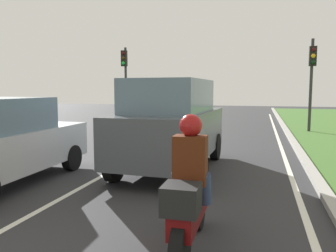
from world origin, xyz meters
name	(u,v)px	position (x,y,z in m)	size (l,w,h in m)	color
ground_plane	(185,141)	(0.00, 14.00, 0.00)	(60.00, 60.00, 0.00)	#2D2D30
lane_line_center	(168,140)	(-0.70, 14.00, 0.00)	(0.12, 32.00, 0.01)	silver
lane_line_right_edge	(280,145)	(3.60, 14.00, 0.00)	(0.12, 32.00, 0.01)	silver
curb_right	(294,144)	(4.10, 14.00, 0.06)	(0.24, 48.00, 0.12)	#9E9B93
car_suv_ahead	(171,124)	(0.69, 9.19, 1.17)	(2.09, 4.56, 2.28)	#474C51
car_sedan_left_lane	(1,142)	(-2.47, 6.93, 0.92)	(1.93, 4.34, 1.86)	#B7BABF
motorcycle	(190,209)	(2.05, 4.97, 0.57)	(0.41, 1.90, 1.01)	#590A0A
rider_person	(191,159)	(2.05, 5.02, 1.19)	(0.50, 0.40, 1.16)	#4C1E0C
traffic_light_near_right	(312,71)	(5.11, 18.02, 2.90)	(0.32, 0.50, 4.38)	#2D2D2D
traffic_light_overhead_left	(125,72)	(-4.86, 19.54, 3.06)	(0.32, 0.50, 4.48)	#2D2D2D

